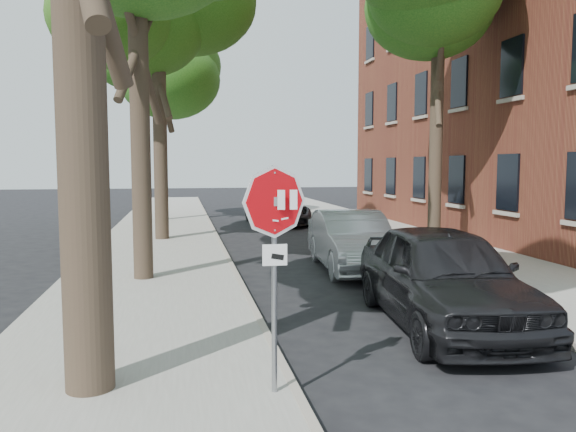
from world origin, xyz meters
name	(u,v)px	position (x,y,z in m)	size (l,w,h in m)	color
ground	(333,397)	(0.00, 0.00, 0.00)	(120.00, 120.00, 0.00)	black
sidewalk_left	(157,249)	(-2.50, 12.00, 0.06)	(4.00, 55.00, 0.12)	gray
sidewalk_right	(408,242)	(6.00, 12.00, 0.06)	(4.00, 55.00, 0.12)	gray
curb_left	(222,247)	(-0.45, 12.00, 0.07)	(0.12, 55.00, 0.13)	#9E9384
curb_right	(351,243)	(3.95, 12.00, 0.07)	(0.12, 55.00, 0.13)	#9E9384
stop_sign	(275,235)	(-0.70, -0.03, 1.95)	(0.76, 0.34, 2.61)	gray
tree_mid_b	(157,11)	(-2.42, 14.12, 8.00)	(5.88, 5.46, 10.36)	black
tree_far	(157,68)	(-2.72, 21.11, 7.21)	(5.29, 4.91, 9.33)	black
tree_right	(437,16)	(5.98, 10.11, 7.21)	(5.29, 4.91, 9.33)	black
car_a	(443,276)	(2.60, 2.50, 0.86)	(2.03, 5.04, 1.72)	black
car_b	(352,241)	(2.60, 7.64, 0.77)	(1.62, 4.65, 1.53)	#96999D
car_d	(277,209)	(2.57, 18.96, 0.69)	(2.28, 4.94, 1.37)	black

